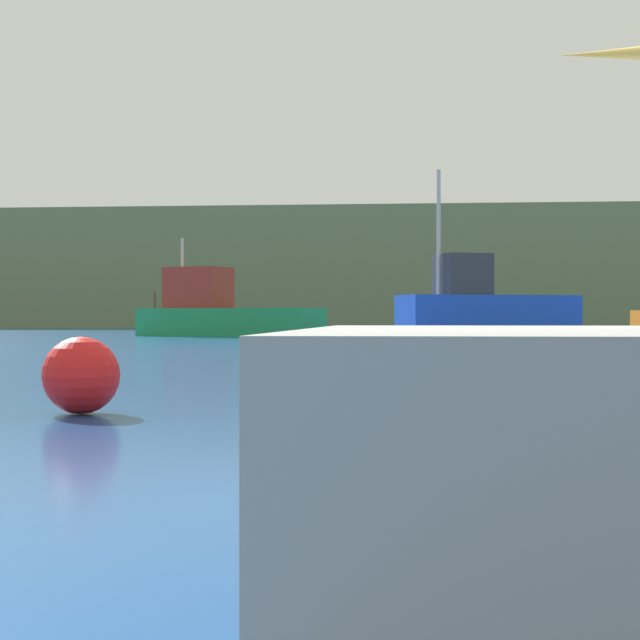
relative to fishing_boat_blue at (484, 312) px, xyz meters
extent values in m
cube|color=#6B7A51|center=(-0.34, 44.60, 3.10)|extent=(140.00, 15.38, 8.07)
cone|color=gold|center=(-1.15, -30.17, 0.70)|extent=(0.37, 0.21, 0.09)
cube|color=blue|center=(0.12, 0.05, -0.21)|extent=(5.73, 3.70, 1.46)
cube|color=#2D333D|center=(-0.66, -0.27, 1.14)|extent=(1.84, 1.84, 1.25)
cylinder|color=#B2B2B2|center=(-1.40, -0.57, 2.41)|extent=(0.12, 0.12, 3.78)
cube|color=#1E8C4C|center=(-9.65, 9.65, -0.38)|extent=(7.91, 4.79, 1.13)
cube|color=maroon|center=(-11.05, 10.17, 1.02)|extent=(2.83, 2.59, 1.67)
cylinder|color=#B2B2B2|center=(-11.78, 10.44, 1.64)|extent=(0.12, 0.12, 2.89)
cylinder|color=#3F382D|center=(-13.06, 10.91, 0.54)|extent=(0.10, 0.10, 0.70)
sphere|color=red|center=(-4.65, -24.60, -0.61)|extent=(0.66, 0.66, 0.66)
camera|label=1|loc=(-1.73, -33.57, -0.10)|focal=61.13mm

